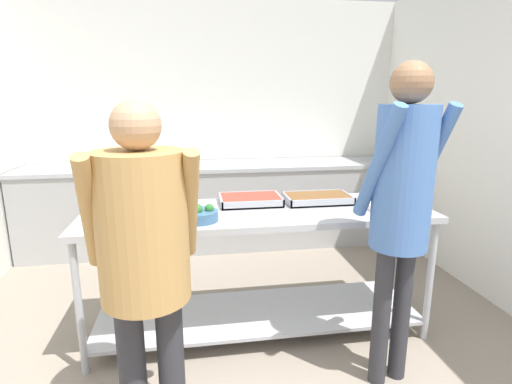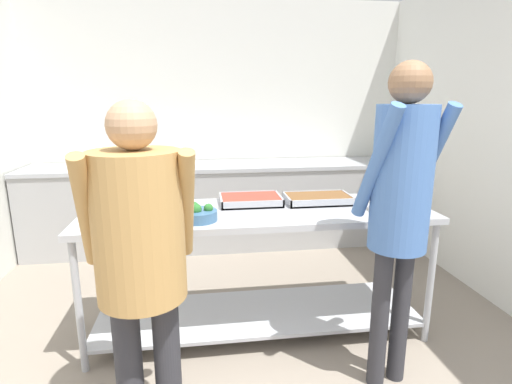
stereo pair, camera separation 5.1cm
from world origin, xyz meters
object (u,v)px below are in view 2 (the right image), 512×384
guest_serving_right (401,192)px  sauce_pan (137,211)px  broccoli_bowl (198,214)px  guest_serving_left (140,244)px  plate_stack (389,208)px  serving_tray_vegetables (318,199)px  water_bottle (384,150)px  serving_tray_roast (250,200)px

guest_serving_right → sauce_pan: bearing=159.7°
broccoli_bowl → guest_serving_left: (-0.25, -0.63, 0.06)m
broccoli_bowl → plate_stack: (1.24, 0.03, -0.02)m
sauce_pan → broccoli_bowl: (0.37, -0.07, -0.01)m
serving_tray_vegetables → guest_serving_left: 1.45m
plate_stack → guest_serving_right: guest_serving_right is taller
serving_tray_vegetables → guest_serving_right: 0.83m
plate_stack → guest_serving_left: (-1.50, -0.66, 0.08)m
guest_serving_left → water_bottle: (2.30, 2.47, 0.06)m
broccoli_bowl → plate_stack: bearing=1.5°
broccoli_bowl → serving_tray_roast: bearing=43.9°
broccoli_bowl → guest_serving_right: (1.05, -0.46, 0.21)m
water_bottle → serving_tray_vegetables: bearing=-128.4°
serving_tray_vegetables → water_bottle: water_bottle is taller
serving_tray_vegetables → serving_tray_roast: bearing=175.7°
guest_serving_right → broccoli_bowl: bearing=156.5°
serving_tray_vegetables → broccoli_bowl: bearing=-159.6°
sauce_pan → plate_stack: size_ratio=1.65×
plate_stack → guest_serving_left: guest_serving_left is taller
broccoli_bowl → water_bottle: water_bottle is taller
serving_tray_vegetables → guest_serving_right: (0.21, -0.77, 0.22)m
serving_tray_vegetables → plate_stack: bearing=-34.9°
water_bottle → serving_tray_roast: bearing=-138.6°
serving_tray_roast → guest_serving_right: size_ratio=0.24×
broccoli_bowl → sauce_pan: bearing=169.7°
plate_stack → water_bottle: 1.98m
guest_serving_left → serving_tray_roast: bearing=57.9°
plate_stack → guest_serving_left: 1.64m
plate_stack → guest_serving_left: size_ratio=0.17×
guest_serving_right → water_bottle: (1.00, 2.29, -0.09)m
broccoli_bowl → water_bottle: bearing=41.9°
broccoli_bowl → serving_tray_roast: size_ratio=0.53×
plate_stack → water_bottle: (0.80, 1.80, 0.14)m
serving_tray_vegetables → water_bottle: bearing=51.6°
guest_serving_left → water_bottle: guest_serving_left is taller
serving_tray_roast → serving_tray_vegetables: bearing=-4.3°
guest_serving_left → guest_serving_right: guest_serving_right is taller
plate_stack → serving_tray_vegetables: bearing=145.1°
sauce_pan → guest_serving_right: guest_serving_right is taller
sauce_pan → guest_serving_left: 0.71m
sauce_pan → guest_serving_left: (0.12, -0.70, 0.05)m
sauce_pan → serving_tray_vegetables: sauce_pan is taller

